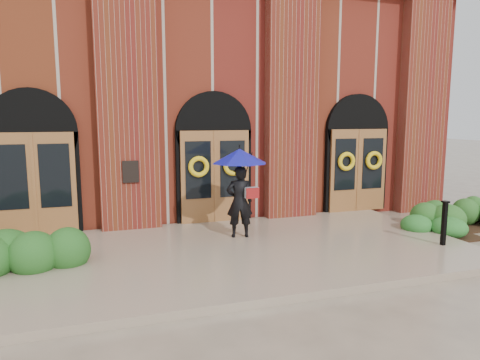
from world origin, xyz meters
name	(u,v)px	position (x,y,z in m)	size (l,w,h in m)	color
ground	(247,256)	(0.00, 0.00, 0.00)	(90.00, 90.00, 0.00)	gray
landing	(245,251)	(0.00, 0.15, 0.07)	(10.00, 5.30, 0.15)	gray
church_building	(176,105)	(0.00, 8.78, 3.50)	(16.20, 12.53, 7.00)	#5F1914
man_with_umbrella	(240,176)	(0.15, 1.02, 1.63)	(1.57, 1.57, 2.12)	black
metal_post	(444,222)	(4.30, -1.04, 0.68)	(0.14, 0.14, 1.01)	black
hedge_wall_right	(462,214)	(6.44, 0.55, 0.36)	(2.79, 1.12, 0.72)	#24521D
hedge_front_right	(443,226)	(5.29, 0.00, 0.25)	(1.40, 1.20, 0.50)	#236022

